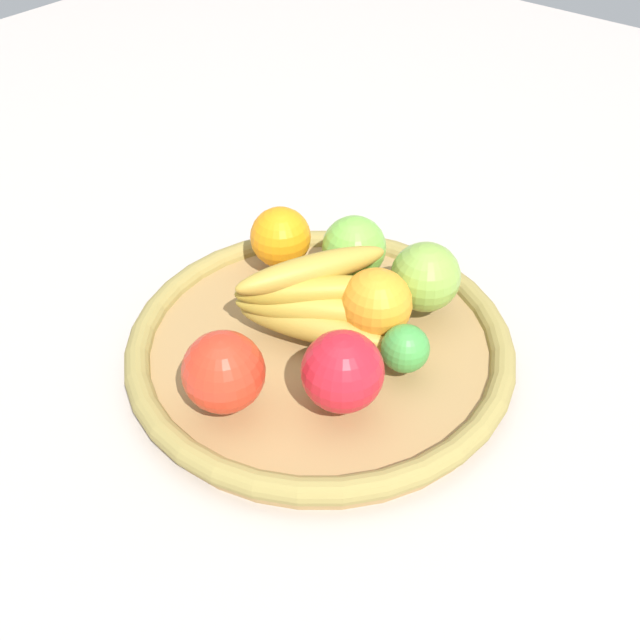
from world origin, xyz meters
name	(u,v)px	position (x,y,z in m)	size (l,w,h in m)	color
ground_plane	(320,359)	(0.00, 0.00, 0.00)	(2.40, 2.40, 0.00)	#B7ABA4
basket	(320,347)	(0.00, 0.00, 0.02)	(0.41, 0.41, 0.04)	#A17B49
apple_0	(343,372)	(0.06, 0.08, 0.08)	(0.08, 0.08, 0.08)	red
banana_bunch	(314,299)	(-0.01, -0.01, 0.07)	(0.17, 0.17, 0.08)	#B29135
apple_2	(224,372)	(0.13, -0.01, 0.08)	(0.08, 0.08, 0.08)	red
apple_3	(354,248)	(-0.11, -0.04, 0.07)	(0.07, 0.07, 0.07)	#76B941
lime_0	(405,348)	(-0.02, 0.10, 0.06)	(0.05, 0.05, 0.05)	green
apple_1	(425,277)	(-0.11, 0.06, 0.07)	(0.08, 0.08, 0.08)	#81AA41
orange_0	(376,304)	(-0.04, 0.04, 0.07)	(0.08, 0.08, 0.08)	orange
orange_1	(281,237)	(-0.07, -0.12, 0.07)	(0.07, 0.07, 0.07)	orange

